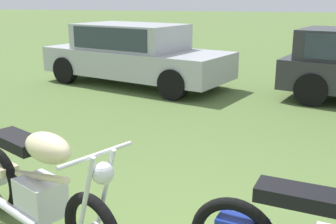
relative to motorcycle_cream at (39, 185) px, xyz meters
The scene contains 2 objects.
motorcycle_cream is the anchor object (origin of this frame).
car_silver 6.56m from the motorcycle_cream, 103.24° to the left, with size 4.81×3.00×1.43m.
Camera 1 is at (0.72, -2.65, 2.03)m, focal length 43.68 mm.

